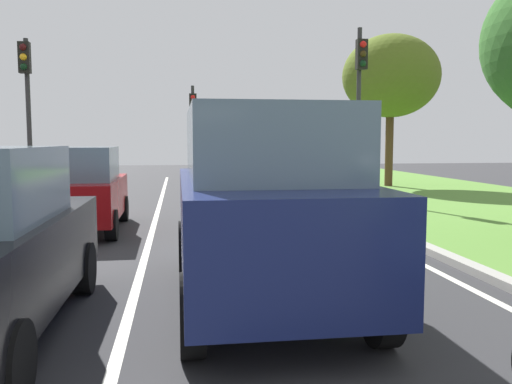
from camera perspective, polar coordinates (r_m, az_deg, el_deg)
name	(u,v)px	position (r m, az deg, el deg)	size (l,w,h in m)	color
ground_plane	(185,227)	(12.00, -7.55, -3.72)	(60.00, 60.00, 0.00)	#2D2D30
lane_line_center	(153,228)	(12.01, -10.89, -3.75)	(0.12, 32.00, 0.01)	silver
lane_line_right_edge	(342,223)	(12.57, 9.12, -3.31)	(0.12, 32.00, 0.01)	silver
curb_right	(363,220)	(12.72, 11.28, -2.98)	(0.24, 48.00, 0.12)	#9E9B93
car_suv_ahead	(263,205)	(6.26, 0.76, -1.40)	(1.97, 4.50, 2.28)	navy
car_hatchback_far	(80,190)	(11.84, -18.22, 0.23)	(1.77, 3.72, 1.78)	maroon
traffic_light_near_right	(360,87)	(17.01, 11.00, 10.88)	(0.32, 0.50, 5.34)	#2D2D2D
traffic_light_overhead_left	(27,91)	(17.46, -23.21, 9.87)	(0.32, 0.50, 4.91)	#2D2D2D
traffic_light_far_median	(193,119)	(24.16, -6.72, 7.76)	(0.32, 0.50, 4.33)	#2D2D2D
tree_roadside_far	(391,77)	(22.61, 14.15, 11.82)	(3.87, 3.87, 6.12)	#4C331E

